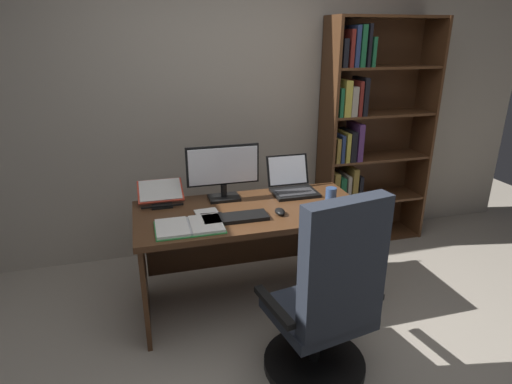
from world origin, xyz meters
The scene contains 13 objects.
wall_back centered at (0.00, 1.90, 1.42)m, with size 5.68×0.12×2.84m, color #A89E8E.
desk centered at (-0.14, 0.97, 0.54)m, with size 1.56×0.73×0.74m.
bookshelf centered at (1.11, 1.66, 1.02)m, with size 1.00×0.34×2.01m.
office_chair centered at (0.07, 0.07, 0.48)m, with size 0.67×0.60×1.14m.
monitor centered at (-0.28, 1.13, 0.95)m, with size 0.52×0.16×0.40m.
laptop centered at (0.25, 1.14, 0.80)m, with size 0.33×0.33×0.25m.
keyboard centered at (-0.28, 0.75, 0.76)m, with size 0.42×0.15×0.02m, color black.
computer_mouse centered at (0.02, 0.75, 0.76)m, with size 0.06×0.10×0.04m, color black.
reading_stand_with_book centered at (-0.72, 1.20, 0.81)m, with size 0.31×0.28×0.13m.
open_binder centered at (-0.58, 0.70, 0.76)m, with size 0.42×0.28×0.02m.
notepad centered at (-0.44, 0.86, 0.75)m, with size 0.15×0.21×0.01m, color silver.
pen centered at (-0.42, 0.86, 0.76)m, with size 0.01×0.01×0.14m, color black.
coffee_mug centered at (0.45, 0.90, 0.79)m, with size 0.08×0.08×0.10m, color #334C7A.
Camera 1 is at (-0.82, -1.68, 1.86)m, focal length 29.77 mm.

